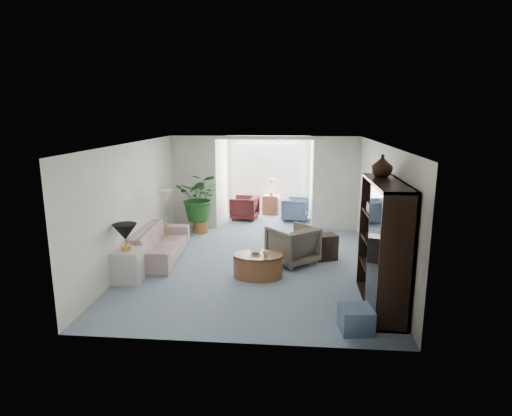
# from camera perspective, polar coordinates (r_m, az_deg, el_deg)

# --- Properties ---
(floor) EXTENTS (6.00, 6.00, 0.00)m
(floor) POSITION_cam_1_polar(r_m,az_deg,el_deg) (8.84, -0.35, -7.83)
(floor) COLOR #89A0B5
(floor) RESTS_ON ground
(sunroom_floor) EXTENTS (2.60, 2.60, 0.00)m
(sunroom_floor) POSITION_cam_1_polar(r_m,az_deg,el_deg) (12.75, 1.39, -1.43)
(sunroom_floor) COLOR #89A0B5
(sunroom_floor) RESTS_ON ground
(back_pier_left) EXTENTS (1.20, 0.12, 2.50)m
(back_pier_left) POSITION_cam_1_polar(r_m,az_deg,el_deg) (11.71, -8.27, 3.43)
(back_pier_left) COLOR white
(back_pier_left) RESTS_ON ground
(back_pier_right) EXTENTS (1.20, 0.12, 2.50)m
(back_pier_right) POSITION_cam_1_polar(r_m,az_deg,el_deg) (11.45, 10.61, 3.15)
(back_pier_right) COLOR white
(back_pier_right) RESTS_ON ground
(back_header) EXTENTS (2.60, 0.12, 0.10)m
(back_header) POSITION_cam_1_polar(r_m,az_deg,el_deg) (11.29, 1.09, 9.36)
(back_header) COLOR white
(back_header) RESTS_ON back_pier_left
(window_pane) EXTENTS (2.20, 0.02, 1.50)m
(window_pane) POSITION_cam_1_polar(r_m,az_deg,el_deg) (13.55, 1.72, 5.43)
(window_pane) COLOR white
(window_blinds) EXTENTS (2.20, 0.02, 1.50)m
(window_blinds) POSITION_cam_1_polar(r_m,az_deg,el_deg) (13.52, 1.71, 5.41)
(window_blinds) COLOR white
(framed_picture) EXTENTS (0.04, 0.50, 0.40)m
(framed_picture) POSITION_cam_1_polar(r_m,az_deg,el_deg) (8.43, 16.48, 2.63)
(framed_picture) COLOR #C3B29C
(sofa) EXTENTS (1.01, 2.32, 0.66)m
(sofa) POSITION_cam_1_polar(r_m,az_deg,el_deg) (9.49, -12.72, -4.58)
(sofa) COLOR beige
(sofa) RESTS_ON ground
(end_table) EXTENTS (0.58, 0.58, 0.60)m
(end_table) POSITION_cam_1_polar(r_m,az_deg,el_deg) (8.37, -16.83, -7.38)
(end_table) COLOR silver
(end_table) RESTS_ON ground
(table_lamp) EXTENTS (0.44, 0.44, 0.30)m
(table_lamp) POSITION_cam_1_polar(r_m,az_deg,el_deg) (8.18, -17.12, -3.08)
(table_lamp) COLOR black
(table_lamp) RESTS_ON end_table
(floor_lamp) EXTENTS (0.36, 0.36, 0.28)m
(floor_lamp) POSITION_cam_1_polar(r_m,az_deg,el_deg) (9.82, -12.10, 1.54)
(floor_lamp) COLOR beige
(floor_lamp) RESTS_ON ground
(coffee_table) EXTENTS (1.03, 1.03, 0.45)m
(coffee_table) POSITION_cam_1_polar(r_m,az_deg,el_deg) (8.22, 0.26, -7.74)
(coffee_table) COLOR brown
(coffee_table) RESTS_ON ground
(coffee_bowl) EXTENTS (0.23, 0.23, 0.05)m
(coffee_bowl) POSITION_cam_1_polar(r_m,az_deg,el_deg) (8.24, -0.03, -5.85)
(coffee_bowl) COLOR white
(coffee_bowl) RESTS_ON coffee_table
(coffee_cup) EXTENTS (0.12, 0.12, 0.10)m
(coffee_cup) POSITION_cam_1_polar(r_m,az_deg,el_deg) (8.03, 1.27, -6.17)
(coffee_cup) COLOR #BBB8A4
(coffee_cup) RESTS_ON coffee_table
(wingback_chair) EXTENTS (1.22, 1.22, 0.80)m
(wingback_chair) POSITION_cam_1_polar(r_m,az_deg,el_deg) (8.95, 4.90, -4.91)
(wingback_chair) COLOR #655F4F
(wingback_chair) RESTS_ON ground
(side_table_dark) EXTENTS (0.56, 0.50, 0.55)m
(side_table_dark) POSITION_cam_1_polar(r_m,az_deg,el_deg) (9.30, 9.23, -5.16)
(side_table_dark) COLOR black
(side_table_dark) RESTS_ON ground
(entertainment_cabinet) EXTENTS (0.49, 1.85, 2.05)m
(entertainment_cabinet) POSITION_cam_1_polar(r_m,az_deg,el_deg) (7.08, 16.67, -4.82)
(entertainment_cabinet) COLOR black
(entertainment_cabinet) RESTS_ON ground
(cabinet_urn) EXTENTS (0.35, 0.35, 0.37)m
(cabinet_urn) POSITION_cam_1_polar(r_m,az_deg,el_deg) (7.32, 16.50, 5.44)
(cabinet_urn) COLOR black
(cabinet_urn) RESTS_ON entertainment_cabinet
(ottoman) EXTENTS (0.51, 0.51, 0.36)m
(ottoman) POSITION_cam_1_polar(r_m,az_deg,el_deg) (6.50, 13.18, -14.28)
(ottoman) COLOR slate
(ottoman) RESTS_ON ground
(plant_pot) EXTENTS (0.40, 0.40, 0.32)m
(plant_pot) POSITION_cam_1_polar(r_m,az_deg,el_deg) (11.36, -7.42, -2.44)
(plant_pot) COLOR #9E5F2D
(plant_pot) RESTS_ON ground
(house_plant) EXTENTS (1.14, 0.98, 1.26)m
(house_plant) POSITION_cam_1_polar(r_m,az_deg,el_deg) (11.18, -7.53, 1.48)
(house_plant) COLOR #1F551D
(house_plant) RESTS_ON plant_pot
(sunroom_chair_blue) EXTENTS (0.83, 0.81, 0.67)m
(sunroom_chair_blue) POSITION_cam_1_polar(r_m,az_deg,el_deg) (12.53, 5.29, -0.16)
(sunroom_chair_blue) COLOR slate
(sunroom_chair_blue) RESTS_ON ground
(sunroom_chair_maroon) EXTENTS (0.86, 0.84, 0.69)m
(sunroom_chair_maroon) POSITION_cam_1_polar(r_m,az_deg,el_deg) (12.61, -1.54, 0.02)
(sunroom_chair_maroon) COLOR #561D20
(sunroom_chair_maroon) RESTS_ON ground
(sunroom_table) EXTENTS (0.54, 0.45, 0.60)m
(sunroom_table) POSITION_cam_1_polar(r_m,az_deg,el_deg) (13.28, 2.04, 0.46)
(sunroom_table) COLOR brown
(sunroom_table) RESTS_ON ground
(shelf_clutter) EXTENTS (0.30, 1.17, 1.06)m
(shelf_clutter) POSITION_cam_1_polar(r_m,az_deg,el_deg) (6.99, 16.41, -4.48)
(shelf_clutter) COLOR #575552
(shelf_clutter) RESTS_ON entertainment_cabinet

